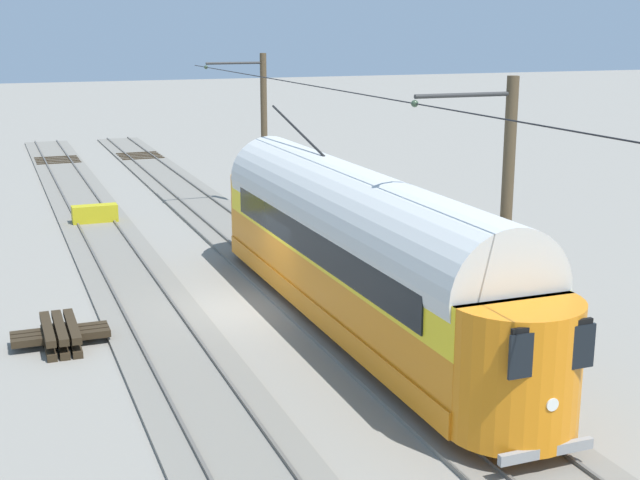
{
  "coord_description": "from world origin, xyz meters",
  "views": [
    {
      "loc": [
        6.31,
        22.66,
        7.81
      ],
      "look_at": [
        -1.72,
        1.93,
        2.33
      ],
      "focal_mm": 48.58,
      "sensor_mm": 36.0,
      "label": 1
    }
  ],
  "objects_px": {
    "spare_tie_stack": "(60,334)",
    "catenary_pole_mid_near": "(503,215)",
    "vintage_streetcar": "(355,246)",
    "track_end_bumper": "(95,215)",
    "switch_stand": "(279,220)",
    "catenary_pole_foreground": "(262,129)"
  },
  "relations": [
    {
      "from": "catenary_pole_foreground",
      "to": "spare_tie_stack",
      "type": "distance_m",
      "value": 17.5
    },
    {
      "from": "spare_tie_stack",
      "to": "track_end_bumper",
      "type": "distance_m",
      "value": 13.95
    },
    {
      "from": "switch_stand",
      "to": "track_end_bumper",
      "type": "height_order",
      "value": "switch_stand"
    },
    {
      "from": "switch_stand",
      "to": "spare_tie_stack",
      "type": "bearing_deg",
      "value": 44.98
    },
    {
      "from": "vintage_streetcar",
      "to": "catenary_pole_foreground",
      "type": "distance_m",
      "value": 15.87
    },
    {
      "from": "switch_stand",
      "to": "spare_tie_stack",
      "type": "relative_size",
      "value": 0.51
    },
    {
      "from": "spare_tie_stack",
      "to": "catenary_pole_foreground",
      "type": "bearing_deg",
      "value": -124.9
    },
    {
      "from": "switch_stand",
      "to": "track_end_bumper",
      "type": "distance_m",
      "value": 7.97
    },
    {
      "from": "catenary_pole_mid_near",
      "to": "spare_tie_stack",
      "type": "bearing_deg",
      "value": -25.46
    },
    {
      "from": "vintage_streetcar",
      "to": "catenary_pole_mid_near",
      "type": "bearing_deg",
      "value": 127.36
    },
    {
      "from": "catenary_pole_mid_near",
      "to": "track_end_bumper",
      "type": "distance_m",
      "value": 20.04
    },
    {
      "from": "catenary_pole_mid_near",
      "to": "spare_tie_stack",
      "type": "distance_m",
      "value": 11.37
    },
    {
      "from": "switch_stand",
      "to": "catenary_pole_mid_near",
      "type": "bearing_deg",
      "value": 94.59
    },
    {
      "from": "vintage_streetcar",
      "to": "catenary_pole_mid_near",
      "type": "height_order",
      "value": "catenary_pole_mid_near"
    },
    {
      "from": "vintage_streetcar",
      "to": "catenary_pole_mid_near",
      "type": "xyz_separation_m",
      "value": [
        -2.41,
        3.15,
        1.26
      ]
    },
    {
      "from": "spare_tie_stack",
      "to": "vintage_streetcar",
      "type": "bearing_deg",
      "value": 168.37
    },
    {
      "from": "catenary_pole_foreground",
      "to": "switch_stand",
      "type": "bearing_deg",
      "value": 78.6
    },
    {
      "from": "vintage_streetcar",
      "to": "catenary_pole_foreground",
      "type": "bearing_deg",
      "value": -98.75
    },
    {
      "from": "spare_tie_stack",
      "to": "catenary_pole_mid_near",
      "type": "bearing_deg",
      "value": 154.54
    },
    {
      "from": "catenary_pole_mid_near",
      "to": "track_end_bumper",
      "type": "xyz_separation_m",
      "value": [
        7.3,
        -18.4,
        -3.13
      ]
    },
    {
      "from": "catenary_pole_mid_near",
      "to": "track_end_bumper",
      "type": "height_order",
      "value": "catenary_pole_mid_near"
    },
    {
      "from": "catenary_pole_foreground",
      "to": "switch_stand",
      "type": "xyz_separation_m",
      "value": [
        1.08,
        5.35,
        -2.82
      ]
    }
  ]
}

